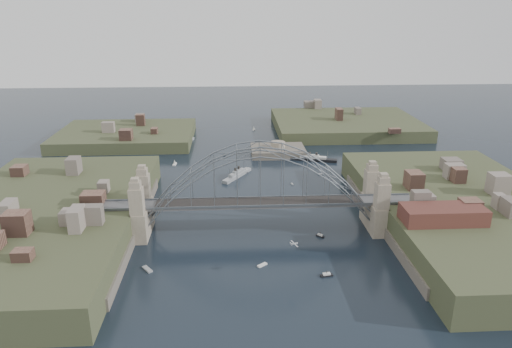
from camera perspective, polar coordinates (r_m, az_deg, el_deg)
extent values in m
plane|color=black|center=(129.88, 0.45, -6.82)|extent=(500.00, 500.00, 0.00)
cube|color=#4F5052|center=(126.53, 0.46, -3.58)|extent=(84.00, 6.00, 0.70)
cube|color=slate|center=(123.57, 0.54, -3.89)|extent=(84.00, 0.25, 0.50)
cube|color=slate|center=(129.08, 0.37, -2.83)|extent=(84.00, 0.25, 0.50)
cube|color=black|center=(126.32, 0.46, -3.35)|extent=(55.20, 5.20, 0.35)
cube|color=gray|center=(123.73, -14.15, -4.33)|extent=(3.40, 3.40, 17.70)
cube|color=gray|center=(132.79, -13.39, -2.60)|extent=(3.40, 3.40, 17.70)
cube|color=gray|center=(127.50, 14.91, -3.68)|extent=(3.40, 3.40, 17.70)
cube|color=gray|center=(136.30, 13.66, -2.03)|extent=(3.40, 3.40, 17.70)
cube|color=gray|center=(130.17, -13.59, -5.40)|extent=(4.08, 13.80, 8.00)
cube|color=gray|center=(133.75, 14.09, -4.75)|extent=(4.08, 13.80, 8.00)
cube|color=#3A4025|center=(138.33, -24.44, -6.07)|extent=(50.00, 90.00, 12.00)
cube|color=#595146|center=(132.22, -15.20, -6.58)|extent=(6.00, 70.00, 4.00)
cube|color=#3A4025|center=(144.49, 24.16, -4.95)|extent=(50.00, 90.00, 12.00)
cube|color=#595146|center=(136.19, 15.61, -5.83)|extent=(6.00, 70.00, 4.00)
cube|color=#3A4025|center=(223.83, -15.38, 4.03)|extent=(60.00, 45.00, 9.00)
cube|color=#3A4025|center=(240.17, 10.80, 5.48)|extent=(70.00, 55.00, 9.50)
cube|color=#595146|center=(195.98, 2.66, 2.25)|extent=(22.00, 16.00, 7.00)
cylinder|color=gray|center=(194.64, 2.68, 3.57)|extent=(6.00, 6.00, 2.40)
cube|color=#592D26|center=(123.92, 21.72, -4.57)|extent=(20.00, 8.00, 4.00)
cube|color=#4F5052|center=(114.79, 21.68, -11.76)|extent=(4.00, 22.00, 1.40)
cube|color=#94999D|center=(169.54, -2.31, -0.23)|extent=(10.74, 15.36, 1.49)
cube|color=#94999D|center=(169.16, -2.31, 0.12)|extent=(6.29, 8.69, 1.11)
cube|color=#94999D|center=(168.89, -2.32, 0.39)|extent=(3.25, 4.19, 0.74)
cylinder|color=black|center=(167.73, -2.52, 0.48)|extent=(0.80, 0.80, 1.49)
cylinder|color=black|center=(169.62, -2.12, 0.71)|extent=(0.80, 0.80, 1.49)
cylinder|color=slate|center=(164.71, -3.22, 0.04)|extent=(0.15, 0.15, 3.72)
cylinder|color=slate|center=(172.82, -1.46, 1.01)|extent=(0.15, 0.15, 3.72)
cube|color=#94999D|center=(214.42, -8.50, 3.81)|extent=(6.98, 13.65, 1.39)
cube|color=#94999D|center=(214.15, -8.52, 4.08)|extent=(4.19, 7.65, 1.05)
cube|color=#94999D|center=(213.94, -8.53, 4.28)|extent=(2.28, 3.63, 0.70)
cylinder|color=black|center=(212.95, -8.65, 4.38)|extent=(0.69, 0.69, 1.39)
cylinder|color=black|center=(214.62, -8.42, 4.51)|extent=(0.69, 0.69, 1.39)
cylinder|color=slate|center=(210.25, -9.05, 4.11)|extent=(0.14, 0.14, 3.49)
cylinder|color=slate|center=(217.42, -8.04, 4.67)|extent=(0.14, 0.14, 3.49)
cube|color=black|center=(188.80, 6.90, 1.72)|extent=(18.97, 7.75, 1.38)
cube|color=silver|center=(188.48, 6.91, 2.01)|extent=(10.58, 4.76, 1.04)
cube|color=silver|center=(188.25, 6.92, 2.24)|extent=(4.96, 2.68, 0.69)
cylinder|color=black|center=(188.20, 6.53, 2.44)|extent=(0.93, 0.93, 1.38)
cylinder|color=black|center=(187.96, 7.33, 2.39)|extent=(0.93, 0.93, 1.38)
cylinder|color=slate|center=(188.74, 5.21, 2.49)|extent=(0.14, 0.14, 3.45)
cylinder|color=slate|center=(187.68, 8.66, 2.24)|extent=(0.14, 0.14, 3.45)
cube|color=#BABDC3|center=(105.89, 4.67, -8.42)|extent=(1.67, 0.80, 0.29)
cube|color=#BABDC3|center=(105.87, 4.67, -8.40)|extent=(1.29, 3.23, 0.06)
cube|color=#BABDC3|center=(105.49, 4.26, -8.43)|extent=(0.48, 1.03, 0.36)
cube|color=silver|center=(144.78, -9.06, -4.13)|extent=(1.80, 2.28, 0.45)
cube|color=silver|center=(144.62, -9.07, -3.99)|extent=(1.24, 1.47, 0.40)
cylinder|color=black|center=(144.45, -9.08, -3.82)|extent=(0.16, 0.16, 0.70)
cube|color=silver|center=(162.74, 4.39, -1.22)|extent=(0.81, 1.66, 0.45)
cube|color=silver|center=(113.30, 0.76, -10.98)|extent=(2.55, 2.26, 0.45)
cube|color=silver|center=(173.37, 7.82, -0.03)|extent=(2.26, 0.88, 0.45)
cube|color=silver|center=(185.38, -9.82, 1.16)|extent=(1.44, 3.64, 0.45)
cylinder|color=slate|center=(185.05, -9.84, 1.47)|extent=(0.08, 0.08, 2.20)
cone|color=silver|center=(185.05, -9.84, 1.47)|extent=(1.09, 1.31, 1.92)
cube|color=silver|center=(173.79, -1.21, 0.20)|extent=(1.18, 1.47, 0.45)
cylinder|color=slate|center=(173.45, -1.21, 0.53)|extent=(0.08, 0.08, 2.20)
cone|color=silver|center=(173.45, -1.21, 0.53)|extent=(1.51, 1.58, 1.92)
cube|color=silver|center=(110.56, 8.54, -12.06)|extent=(2.99, 1.43, 0.45)
cube|color=silver|center=(110.36, 8.55, -11.88)|extent=(1.84, 1.09, 0.40)
cylinder|color=black|center=(110.12, 8.56, -11.68)|extent=(0.16, 0.16, 0.70)
cube|color=silver|center=(194.34, -3.89, 2.27)|extent=(1.16, 2.27, 0.45)
cube|color=silver|center=(153.71, 11.78, -2.87)|extent=(2.25, 0.87, 0.45)
cube|color=silver|center=(114.50, -13.02, -11.18)|extent=(2.85, 3.33, 0.45)
cube|color=silver|center=(234.40, -0.27, 5.33)|extent=(1.51, 1.92, 0.45)
cylinder|color=slate|center=(234.14, -0.27, 5.58)|extent=(0.08, 0.08, 2.20)
cone|color=silver|center=(234.14, -0.27, 5.58)|extent=(1.50, 1.58, 1.92)
cube|color=silver|center=(155.66, -16.14, -2.96)|extent=(1.85, 2.71, 0.45)
cube|color=silver|center=(127.52, 7.77, -7.47)|extent=(2.17, 2.08, 0.45)
cube|color=silver|center=(127.34, 7.78, -7.31)|extent=(1.43, 1.38, 0.40)
cylinder|color=black|center=(127.14, 7.79, -7.13)|extent=(0.16, 0.16, 0.70)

